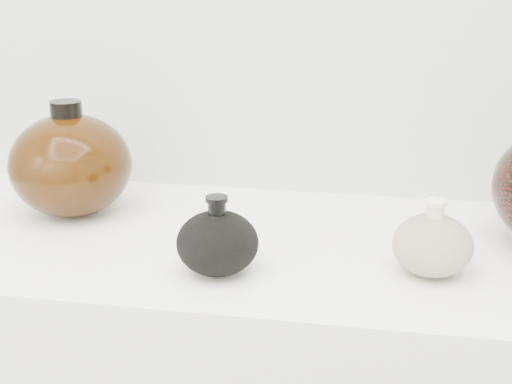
# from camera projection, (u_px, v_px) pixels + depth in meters

# --- Properties ---
(room) EXTENTS (3.04, 2.42, 2.64)m
(room) POSITION_uv_depth(u_px,v_px,m) (20.00, 11.00, 0.36)
(room) COLOR slate
(room) RESTS_ON ground
(black_gourd_vase) EXTENTS (0.15, 0.15, 0.11)m
(black_gourd_vase) POSITION_uv_depth(u_px,v_px,m) (217.00, 242.00, 0.99)
(black_gourd_vase) COLOR black
(black_gourd_vase) RESTS_ON display_counter
(cream_gourd_vase) EXTENTS (0.12, 0.12, 0.11)m
(cream_gourd_vase) POSITION_uv_depth(u_px,v_px,m) (433.00, 244.00, 0.99)
(cream_gourd_vase) COLOR beige
(cream_gourd_vase) RESTS_ON display_counter
(left_round_pot) EXTENTS (0.24, 0.24, 0.20)m
(left_round_pot) POSITION_uv_depth(u_px,v_px,m) (71.00, 165.00, 1.20)
(left_round_pot) COLOR black
(left_round_pot) RESTS_ON display_counter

